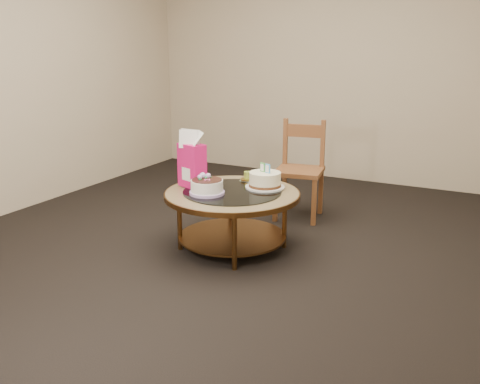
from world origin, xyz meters
The scene contains 8 objects.
ground centered at (0.00, 0.00, 0.00)m, with size 5.00×5.00×0.00m, color black.
room_walls centered at (0.00, 0.00, 1.54)m, with size 4.52×5.02×2.61m.
coffee_table centered at (0.00, 0.00, 0.38)m, with size 1.02×1.02×0.46m.
decorated_cake centered at (-0.13, -0.15, 0.51)m, with size 0.26×0.26×0.15m.
cream_cake centered at (0.18, 0.20, 0.52)m, with size 0.30×0.30×0.19m.
gift_bag centered at (-0.33, -0.03, 0.67)m, with size 0.24×0.21×0.43m.
pillar_candle centered at (-0.04, 0.33, 0.49)m, with size 0.11×0.11×0.08m.
dining_chair centered at (0.17, 0.97, 0.44)m, with size 0.46×0.46×0.87m.
Camera 1 is at (1.81, -3.40, 1.55)m, focal length 40.00 mm.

